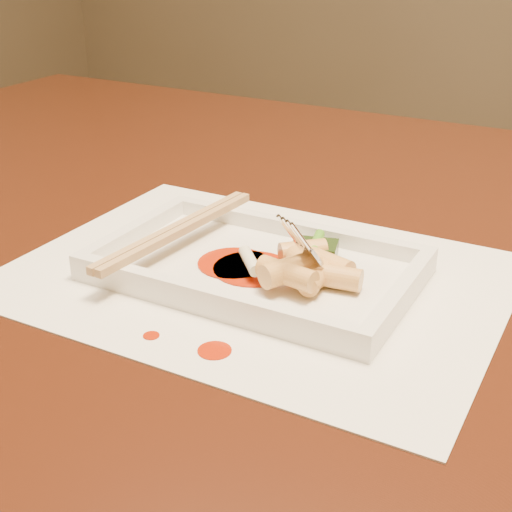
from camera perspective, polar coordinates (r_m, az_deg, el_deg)
The scene contains 25 objects.
table at distance 0.77m, azimuth 1.23°, elevation -3.78°, with size 1.40×0.90×0.75m.
placemat at distance 0.60m, azimuth 0.00°, elevation -1.63°, with size 0.40×0.30×0.00m, color white.
sauce_splatter_a at distance 0.50m, azimuth -3.33°, elevation -7.56°, with size 0.02×0.02×0.00m, color #AB2005.
sauce_splatter_b at distance 0.52m, azimuth -8.38°, elevation -6.32°, with size 0.01×0.01×0.00m, color #AB2005.
plate_base at distance 0.59m, azimuth 0.00°, elevation -1.22°, with size 0.26×0.16×0.01m, color white.
plate_rim_far at distance 0.65m, azimuth 3.12°, elevation 2.22°, with size 0.26×0.01×0.01m, color white.
plate_rim_near at distance 0.53m, azimuth -3.81°, elevation -3.29°, with size 0.26×0.01×0.01m, color white.
plate_rim_left at distance 0.65m, azimuth -9.62°, elevation 1.99°, with size 0.01×0.14×0.01m, color white.
plate_rim_right at distance 0.55m, azimuth 11.50°, elevation -2.94°, with size 0.01×0.14×0.01m, color white.
veg_piece at distance 0.61m, azimuth 4.71°, elevation 0.53°, with size 0.04×0.03×0.01m, color black.
scallion_white at distance 0.58m, azimuth -0.49°, elevation -0.38°, with size 0.01×0.01×0.04m, color #EAEACC.
scallion_green at distance 0.59m, azimuth 4.55°, elevation 0.16°, with size 0.01×0.01×0.09m, color #3C8D16.
chopstick_a at distance 0.62m, azimuth -6.63°, elevation 2.16°, with size 0.01×0.20×0.01m, color tan.
chopstick_b at distance 0.62m, azimuth -6.02°, elevation 2.02°, with size 0.01×0.20×0.01m, color tan.
fork at distance 0.55m, azimuth 7.34°, elevation 5.24°, with size 0.09×0.10×0.14m, color silver, non-canonical shape.
sauce_blob_0 at distance 0.60m, azimuth -1.79°, elevation -0.57°, with size 0.06×0.06×0.00m, color #AB2005.
sauce_blob_1 at distance 0.59m, azimuth -0.24°, elevation -1.01°, with size 0.07×0.07×0.00m, color #AB2005.
rice_cake_0 at distance 0.56m, azimuth 4.93°, elevation -1.52°, with size 0.02×0.02×0.05m, color #E1B969.
rice_cake_1 at distance 0.57m, azimuth 3.79°, elevation -0.75°, with size 0.02×0.02×0.04m, color #E1B969.
rice_cake_2 at distance 0.54m, azimuth 2.50°, elevation -1.43°, with size 0.02×0.02×0.05m, color #E1B969.
rice_cake_3 at distance 0.60m, azimuth 3.76°, elevation 0.40°, with size 0.02×0.02×0.04m, color #E1B969.
rice_cake_4 at distance 0.57m, azimuth 5.89°, elevation -0.76°, with size 0.02×0.02×0.04m, color #E1B969.
rice_cake_5 at distance 0.55m, azimuth 2.80°, elevation -1.07°, with size 0.02×0.02×0.05m, color #E1B969.
rice_cake_6 at distance 0.57m, azimuth 4.06°, elevation -0.98°, with size 0.02×0.02×0.04m, color #E1B969.
rice_cake_7 at distance 0.56m, azimuth 6.19°, elevation -1.63°, with size 0.02×0.02×0.04m, color #E1B969.
Camera 1 is at (0.30, -0.59, 1.02)m, focal length 50.00 mm.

